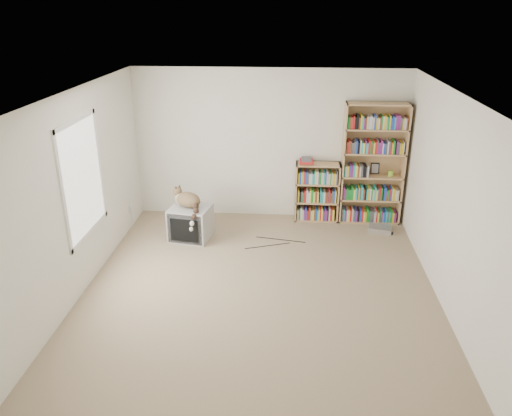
# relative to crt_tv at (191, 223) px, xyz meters

# --- Properties ---
(floor) EXTENTS (4.50, 5.00, 0.01)m
(floor) POSITION_rel_crt_tv_xyz_m (1.17, -1.47, -0.26)
(floor) COLOR #9E876B
(floor) RESTS_ON ground
(wall_back) EXTENTS (4.50, 0.02, 2.50)m
(wall_back) POSITION_rel_crt_tv_xyz_m (1.17, 1.03, 0.99)
(wall_back) COLOR white
(wall_back) RESTS_ON floor
(wall_front) EXTENTS (4.50, 0.02, 2.50)m
(wall_front) POSITION_rel_crt_tv_xyz_m (1.17, -3.97, 0.99)
(wall_front) COLOR white
(wall_front) RESTS_ON floor
(wall_left) EXTENTS (0.02, 5.00, 2.50)m
(wall_left) POSITION_rel_crt_tv_xyz_m (-1.08, -1.47, 0.99)
(wall_left) COLOR white
(wall_left) RESTS_ON floor
(wall_right) EXTENTS (0.02, 5.00, 2.50)m
(wall_right) POSITION_rel_crt_tv_xyz_m (3.42, -1.47, 0.99)
(wall_right) COLOR white
(wall_right) RESTS_ON floor
(ceiling) EXTENTS (4.50, 5.00, 0.02)m
(ceiling) POSITION_rel_crt_tv_xyz_m (1.17, -1.47, 2.24)
(ceiling) COLOR white
(ceiling) RESTS_ON wall_back
(window) EXTENTS (0.02, 1.22, 1.52)m
(window) POSITION_rel_crt_tv_xyz_m (-1.07, -1.27, 1.14)
(window) COLOR white
(window) RESTS_ON wall_left
(crt_tv) EXTENTS (0.68, 0.63, 0.52)m
(crt_tv) POSITION_rel_crt_tv_xyz_m (0.00, 0.00, 0.00)
(crt_tv) COLOR #ABABAE
(crt_tv) RESTS_ON floor
(cat) EXTENTS (0.55, 0.66, 0.51)m
(cat) POSITION_rel_crt_tv_xyz_m (-0.01, -0.04, 0.35)
(cat) COLOR #342715
(cat) RESTS_ON crt_tv
(bookcase_tall) EXTENTS (1.00, 0.30, 2.00)m
(bookcase_tall) POSITION_rel_crt_tv_xyz_m (2.86, 0.89, 0.68)
(bookcase_tall) COLOR #A67E53
(bookcase_tall) RESTS_ON floor
(bookcase_short) EXTENTS (0.73, 0.30, 1.00)m
(bookcase_short) POSITION_rel_crt_tv_xyz_m (1.98, 0.88, 0.21)
(bookcase_short) COLOR #A67E53
(bookcase_short) RESTS_ON floor
(book_stack) EXTENTS (0.22, 0.28, 0.09)m
(book_stack) POSITION_rel_crt_tv_xyz_m (1.79, 0.84, 0.79)
(book_stack) COLOR red
(book_stack) RESTS_ON bookcase_short
(green_mug) EXTENTS (0.08, 0.08, 0.09)m
(green_mug) POSITION_rel_crt_tv_xyz_m (3.16, 0.87, 0.60)
(green_mug) COLOR #8BC337
(green_mug) RESTS_ON bookcase_tall
(framed_print) EXTENTS (0.14, 0.05, 0.18)m
(framed_print) POSITION_rel_crt_tv_xyz_m (2.92, 0.97, 0.65)
(framed_print) COLOR black
(framed_print) RESTS_ON bookcase_tall
(dvd_player) EXTENTS (0.41, 0.34, 0.08)m
(dvd_player) POSITION_rel_crt_tv_xyz_m (3.00, 0.46, -0.22)
(dvd_player) COLOR #AFAFB4
(dvd_player) RESTS_ON floor
(wall_outlet) EXTENTS (0.01, 0.08, 0.13)m
(wall_outlet) POSITION_rel_crt_tv_xyz_m (-1.07, 0.34, 0.06)
(wall_outlet) COLOR silver
(wall_outlet) RESTS_ON wall_left
(floor_cables) EXTENTS (1.20, 0.70, 0.01)m
(floor_cables) POSITION_rel_crt_tv_xyz_m (1.44, -0.22, -0.25)
(floor_cables) COLOR black
(floor_cables) RESTS_ON floor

